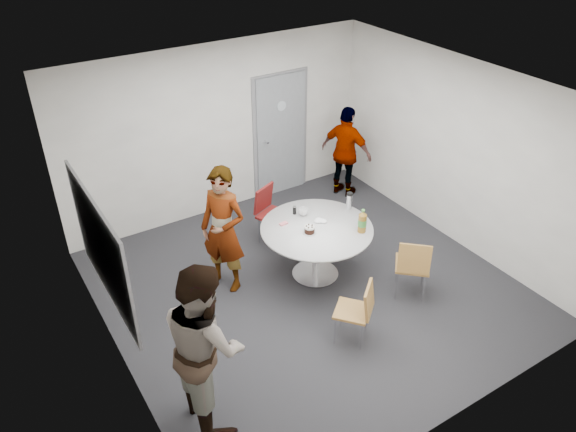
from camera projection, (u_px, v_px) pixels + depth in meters
floor at (308, 288)px, 7.50m from camera, size 5.00×5.00×0.00m
ceiling at (313, 94)px, 6.07m from camera, size 5.00×5.00×0.00m
wall_back at (218, 131)px, 8.57m from camera, size 5.00×0.00×5.00m
wall_left at (105, 268)px, 5.65m from camera, size 0.00×5.00×5.00m
wall_right at (457, 153)px, 7.91m from camera, size 0.00×5.00×5.00m
wall_front at (468, 321)px, 4.99m from camera, size 5.00×0.00×5.00m
door at (280, 135)px, 9.23m from camera, size 1.02×0.17×2.12m
whiteboard at (102, 249)px, 5.76m from camera, size 0.04×1.90×1.25m
table at (319, 234)px, 7.40m from camera, size 1.48×1.48×1.10m
chair_near_left at (359, 307)px, 6.43m from camera, size 0.56×0.56×0.81m
chair_near_right at (413, 263)px, 7.07m from camera, size 0.61×0.61×0.88m
chair_far at (270, 209)px, 8.19m from camera, size 0.56×0.58×0.88m
person_main at (223, 230)px, 7.11m from camera, size 0.68×0.76×1.74m
person_left at (205, 344)px, 5.34m from camera, size 0.72×0.92×1.84m
person_right at (346, 152)px, 9.25m from camera, size 0.71×0.99×1.56m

